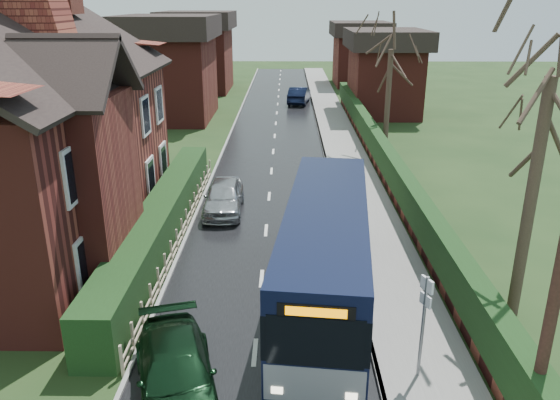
{
  "coord_description": "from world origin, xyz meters",
  "views": [
    {
      "loc": [
        0.8,
        -13.93,
        8.63
      ],
      "look_at": [
        0.57,
        4.66,
        1.8
      ],
      "focal_mm": 35.0,
      "sensor_mm": 36.0,
      "label": 1
    }
  ],
  "objects_px": {
    "bus": "(325,255)",
    "bus_stop_sign": "(424,314)",
    "brick_house": "(15,129)",
    "telegraph_pole": "(556,294)",
    "car_green": "(176,374)",
    "car_silver": "(224,197)"
  },
  "relations": [
    {
      "from": "car_silver",
      "to": "bus",
      "type": "bearing_deg",
      "value": -63.43
    },
    {
      "from": "car_silver",
      "to": "bus_stop_sign",
      "type": "height_order",
      "value": "bus_stop_sign"
    },
    {
      "from": "bus",
      "to": "car_green",
      "type": "height_order",
      "value": "bus"
    },
    {
      "from": "brick_house",
      "to": "telegraph_pole",
      "type": "height_order",
      "value": "brick_house"
    },
    {
      "from": "brick_house",
      "to": "bus_stop_sign",
      "type": "height_order",
      "value": "brick_house"
    },
    {
      "from": "bus",
      "to": "car_green",
      "type": "bearing_deg",
      "value": -123.69
    },
    {
      "from": "brick_house",
      "to": "car_silver",
      "type": "bearing_deg",
      "value": 25.73
    },
    {
      "from": "bus",
      "to": "telegraph_pole",
      "type": "xyz_separation_m",
      "value": [
        3.83,
        -5.7,
        1.99
      ]
    },
    {
      "from": "telegraph_pole",
      "to": "car_silver",
      "type": "bearing_deg",
      "value": 145.16
    },
    {
      "from": "car_green",
      "to": "brick_house",
      "type": "bearing_deg",
      "value": 113.82
    },
    {
      "from": "bus",
      "to": "bus_stop_sign",
      "type": "xyz_separation_m",
      "value": [
        2.02,
        -3.7,
        0.31
      ]
    },
    {
      "from": "bus",
      "to": "bus_stop_sign",
      "type": "bearing_deg",
      "value": -55.02
    },
    {
      "from": "car_silver",
      "to": "telegraph_pole",
      "type": "height_order",
      "value": "telegraph_pole"
    },
    {
      "from": "brick_house",
      "to": "bus",
      "type": "xyz_separation_m",
      "value": [
        10.71,
        -4.08,
        -2.85
      ]
    },
    {
      "from": "car_silver",
      "to": "car_green",
      "type": "xyz_separation_m",
      "value": [
        0.2,
        -11.74,
        -0.06
      ]
    },
    {
      "from": "telegraph_pole",
      "to": "car_green",
      "type": "bearing_deg",
      "value": -165.39
    },
    {
      "from": "telegraph_pole",
      "to": "bus_stop_sign",
      "type": "bearing_deg",
      "value": 156.77
    },
    {
      "from": "brick_house",
      "to": "car_green",
      "type": "xyz_separation_m",
      "value": [
        7.04,
        -8.45,
        -3.75
      ]
    },
    {
      "from": "brick_house",
      "to": "car_green",
      "type": "height_order",
      "value": "brick_house"
    },
    {
      "from": "brick_house",
      "to": "bus",
      "type": "distance_m",
      "value": 11.81
    },
    {
      "from": "brick_house",
      "to": "telegraph_pole",
      "type": "distance_m",
      "value": 17.54
    },
    {
      "from": "brick_house",
      "to": "bus_stop_sign",
      "type": "distance_m",
      "value": 15.13
    }
  ]
}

